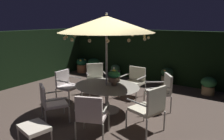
% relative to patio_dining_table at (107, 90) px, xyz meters
% --- Properties ---
extents(ground_plane, '(8.17, 7.88, 0.02)m').
position_rel_patio_dining_table_xyz_m(ground_plane, '(-0.28, -0.18, -0.60)').
color(ground_plane, brown).
extents(hedge_backdrop_rear, '(8.17, 0.30, 2.03)m').
position_rel_patio_dining_table_xyz_m(hedge_backdrop_rear, '(-0.28, 3.60, 0.43)').
color(hedge_backdrop_rear, black).
rests_on(hedge_backdrop_rear, ground_plane).
extents(hedge_backdrop_left, '(0.30, 7.88, 2.03)m').
position_rel_patio_dining_table_xyz_m(hedge_backdrop_left, '(-4.22, -0.18, 0.43)').
color(hedge_backdrop_left, black).
rests_on(hedge_backdrop_left, ground_plane).
extents(patio_dining_table, '(1.80, 1.53, 0.72)m').
position_rel_patio_dining_table_xyz_m(patio_dining_table, '(0.00, 0.00, 0.00)').
color(patio_dining_table, '#B5AFAC').
rests_on(patio_dining_table, ground_plane).
extents(patio_umbrella, '(2.44, 2.44, 2.59)m').
position_rel_patio_dining_table_xyz_m(patio_umbrella, '(0.00, -0.00, 1.72)').
color(patio_umbrella, '#B5AEAC').
rests_on(patio_umbrella, ground_plane).
extents(centerpiece_planter, '(0.33, 0.33, 0.43)m').
position_rel_patio_dining_table_xyz_m(centerpiece_planter, '(0.16, 0.11, 0.38)').
color(centerpiece_planter, '#816749').
rests_on(centerpiece_planter, patio_dining_table).
extents(patio_chair_north, '(0.81, 0.80, 0.91)m').
position_rel_patio_dining_table_xyz_m(patio_chair_north, '(-0.77, -1.26, -0.06)').
color(patio_chair_north, '#B2AEA5').
rests_on(patio_chair_north, ground_plane).
extents(patio_chair_northeast, '(0.77, 0.76, 0.97)m').
position_rel_patio_dining_table_xyz_m(patio_chair_northeast, '(0.57, -1.37, -0.02)').
color(patio_chair_northeast, '#B9B6A3').
rests_on(patio_chair_northeast, ground_plane).
extents(patio_chair_east, '(0.78, 0.77, 1.05)m').
position_rel_patio_dining_table_xyz_m(patio_chair_east, '(1.43, -0.43, 0.01)').
color(patio_chair_east, '#B6B3AC').
rests_on(patio_chair_east, ground_plane).
extents(patio_chair_southeast, '(0.85, 0.84, 0.98)m').
position_rel_patio_dining_table_xyz_m(patio_chair_southeast, '(1.18, 0.90, -0.01)').
color(patio_chair_southeast, '#B5AEA8').
rests_on(patio_chair_southeast, ground_plane).
extents(patio_chair_south, '(0.66, 0.66, 0.93)m').
position_rel_patio_dining_table_xyz_m(patio_chair_south, '(0.05, 1.48, -0.05)').
color(patio_chair_south, '#B5B5AC').
rests_on(patio_chair_south, ground_plane).
extents(patio_chair_southwest, '(0.85, 0.85, 1.00)m').
position_rel_patio_dining_table_xyz_m(patio_chair_southwest, '(-1.12, 0.98, -0.02)').
color(patio_chair_southwest, '#BCAEAB').
rests_on(patio_chair_southwest, ground_plane).
extents(patio_chair_west, '(0.57, 0.60, 0.92)m').
position_rel_patio_dining_table_xyz_m(patio_chair_west, '(-1.48, -0.03, -0.05)').
color(patio_chair_west, '#B6B1A9').
rests_on(patio_chair_west, ground_plane).
extents(ottoman_footrest, '(0.66, 0.57, 0.41)m').
position_rel_patio_dining_table_xyz_m(ottoman_footrest, '(-0.22, -2.16, -0.23)').
color(ottoman_footrest, '#BCAFA6').
rests_on(ottoman_footrest, ground_plane).
extents(potted_plant_left_far, '(0.54, 0.54, 0.75)m').
position_rel_patio_dining_table_xyz_m(potted_plant_left_far, '(-2.82, 3.00, -0.20)').
color(potted_plant_left_far, tan).
rests_on(potted_plant_left_far, ground_plane).
extents(potted_plant_back_right, '(0.46, 0.46, 0.67)m').
position_rel_patio_dining_table_xyz_m(potted_plant_back_right, '(0.53, 3.19, -0.23)').
color(potted_plant_back_right, '#7B6E56').
rests_on(potted_plant_back_right, ground_plane).
extents(potted_plant_right_near, '(0.42, 0.42, 0.56)m').
position_rel_patio_dining_table_xyz_m(potted_plant_right_near, '(-1.71, 3.08, -0.31)').
color(potted_plant_right_near, beige).
rests_on(potted_plant_right_near, ground_plane).
extents(potted_plant_right_far, '(0.49, 0.49, 0.59)m').
position_rel_patio_dining_table_xyz_m(potted_plant_right_far, '(2.04, 2.95, -0.26)').
color(potted_plant_right_far, tan).
rests_on(potted_plant_right_far, ground_plane).
extents(potted_plant_front_corner, '(0.50, 0.50, 0.67)m').
position_rel_patio_dining_table_xyz_m(potted_plant_front_corner, '(-3.57, 3.06, -0.24)').
color(potted_plant_front_corner, '#A35F3F').
rests_on(potted_plant_front_corner, ground_plane).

